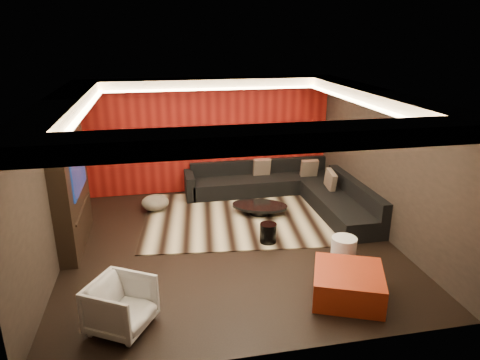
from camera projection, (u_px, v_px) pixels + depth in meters
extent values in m
cube|color=black|center=(231.00, 244.00, 8.13)|extent=(6.00, 6.00, 0.02)
cube|color=silver|center=(230.00, 94.00, 7.20)|extent=(6.00, 6.00, 0.02)
cube|color=black|center=(209.00, 136.00, 10.45)|extent=(6.00, 0.02, 2.80)
cube|color=black|center=(52.00, 185.00, 7.11)|extent=(0.02, 6.00, 2.80)
cube|color=black|center=(384.00, 164.00, 8.22)|extent=(0.02, 6.00, 2.80)
cube|color=#6B0C0A|center=(209.00, 136.00, 10.42)|extent=(5.98, 0.05, 2.78)
cube|color=silver|center=(209.00, 83.00, 9.74)|extent=(6.00, 0.60, 0.22)
cube|color=silver|center=(272.00, 138.00, 4.74)|extent=(6.00, 0.60, 0.22)
cube|color=silver|center=(61.00, 107.00, 6.74)|extent=(0.60, 4.80, 0.22)
cube|color=silver|center=(376.00, 97.00, 7.74)|extent=(0.60, 4.80, 0.22)
cube|color=#FFD899|center=(211.00, 89.00, 9.45)|extent=(4.80, 0.08, 0.04)
cube|color=#FFD899|center=(264.00, 139.00, 5.08)|extent=(4.80, 0.08, 0.04)
cube|color=#FFD899|center=(84.00, 111.00, 6.83)|extent=(0.08, 4.80, 0.04)
cube|color=#FFD899|center=(358.00, 102.00, 7.71)|extent=(0.08, 4.80, 0.04)
cube|color=black|center=(71.00, 189.00, 7.79)|extent=(0.30, 2.00, 2.20)
cube|color=black|center=(78.00, 170.00, 7.71)|extent=(0.04, 1.30, 0.80)
cube|color=black|center=(83.00, 208.00, 7.95)|extent=(0.04, 1.60, 0.04)
cube|color=#C8B992|center=(238.00, 217.00, 9.24)|extent=(4.30, 3.41, 0.02)
cylinder|color=black|center=(260.00, 209.00, 9.38)|extent=(1.57, 1.57, 0.20)
cylinder|color=black|center=(268.00, 233.00, 8.08)|extent=(0.38, 0.38, 0.37)
ellipsoid|color=#BCAD91|center=(155.00, 203.00, 9.56)|extent=(0.73, 0.73, 0.33)
cylinder|color=white|center=(343.00, 252.00, 7.27)|extent=(0.49, 0.49, 0.53)
cube|color=#943313|center=(348.00, 284.00, 6.41)|extent=(1.32, 1.32, 0.45)
imported|color=silver|center=(121.00, 305.00, 5.71)|extent=(1.05, 1.04, 0.70)
cube|color=black|center=(262.00, 184.00, 10.65)|extent=(3.50, 0.90, 0.40)
cube|color=black|center=(259.00, 166.00, 10.85)|extent=(3.50, 0.20, 0.35)
cube|color=black|center=(340.00, 207.00, 9.27)|extent=(0.90, 2.60, 0.40)
cube|color=black|center=(356.00, 190.00, 9.21)|extent=(0.20, 2.60, 0.35)
cube|color=black|center=(190.00, 185.00, 10.29)|extent=(0.20, 0.90, 0.60)
cube|color=tan|center=(331.00, 180.00, 9.70)|extent=(0.12, 0.50, 0.50)
cube|color=tan|center=(262.00, 167.00, 10.63)|extent=(0.42, 0.20, 0.44)
cube|color=tan|center=(309.00, 168.00, 10.54)|extent=(0.42, 0.20, 0.44)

